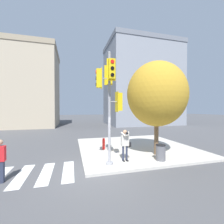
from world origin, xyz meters
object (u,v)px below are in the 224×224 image
at_px(person_photographer, 125,142).
at_px(pedestrian_distant, 0,160).
at_px(street_tree, 156,94).
at_px(fire_hydrant, 104,144).
at_px(traffic_signal_pole, 109,91).
at_px(trash_bin, 161,152).

bearing_deg(person_photographer, pedestrian_distant, -172.02).
xyz_separation_m(person_photographer, street_tree, (2.23, 0.57, 2.69)).
distance_m(pedestrian_distant, fire_hydrant, 5.87).
distance_m(traffic_signal_pole, pedestrian_distant, 5.40).
xyz_separation_m(traffic_signal_pole, pedestrian_distant, (-4.52, -0.48, -2.92)).
relative_size(traffic_signal_pole, fire_hydrant, 7.13).
relative_size(pedestrian_distant, fire_hydrant, 2.15).
bearing_deg(pedestrian_distant, street_tree, 9.87).
relative_size(person_photographer, trash_bin, 1.95).
relative_size(pedestrian_distant, trash_bin, 2.00).
xyz_separation_m(street_tree, trash_bin, (-0.35, -1.01, -3.25)).
relative_size(person_photographer, street_tree, 0.29).
distance_m(traffic_signal_pole, person_photographer, 2.88).
height_order(pedestrian_distant, street_tree, street_tree).
bearing_deg(person_photographer, trash_bin, -13.00).
height_order(person_photographer, pedestrian_distant, person_photographer).
bearing_deg(street_tree, fire_hydrant, 145.45).
bearing_deg(traffic_signal_pole, fire_hydrant, 83.88).
height_order(pedestrian_distant, trash_bin, pedestrian_distant).
bearing_deg(traffic_signal_pole, trash_bin, -2.92).
height_order(traffic_signal_pole, pedestrian_distant, traffic_signal_pole).
xyz_separation_m(traffic_signal_pole, fire_hydrant, (0.30, 2.84, -3.30)).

